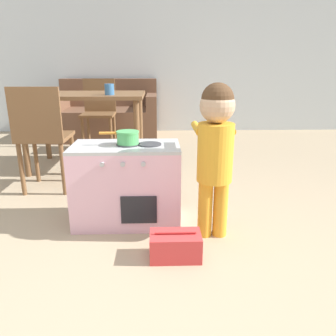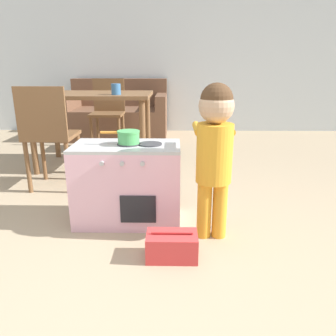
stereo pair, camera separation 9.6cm
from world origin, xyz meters
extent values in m
plane|color=tan|center=(0.00, 0.00, 0.00)|extent=(16.00, 16.00, 0.00)
cube|color=silver|center=(0.00, 4.21, 1.30)|extent=(10.00, 0.06, 2.60)
cube|color=#EAB2C6|center=(-0.01, 0.95, 0.25)|extent=(0.68, 0.37, 0.51)
cube|color=#B7BABC|center=(-0.01, 0.95, 0.52)|extent=(0.68, 0.37, 0.02)
cylinder|color=#38383D|center=(0.01, 0.95, 0.53)|extent=(0.15, 0.15, 0.01)
cylinder|color=#38383D|center=(0.15, 0.95, 0.53)|extent=(0.15, 0.15, 0.01)
cube|color=black|center=(0.08, 0.76, 0.16)|extent=(0.22, 0.01, 0.18)
cylinder|color=#B2B2B7|center=(-0.12, 0.76, 0.46)|extent=(0.03, 0.01, 0.03)
cylinder|color=#B2B2B7|center=(-0.01, 0.76, 0.46)|extent=(0.03, 0.01, 0.03)
cylinder|color=#B2B2B7|center=(0.11, 0.76, 0.46)|extent=(0.03, 0.01, 0.03)
cylinder|color=#4CAD5B|center=(0.01, 0.95, 0.57)|extent=(0.14, 0.14, 0.08)
cylinder|color=#4CAD5B|center=(0.01, 0.95, 0.61)|extent=(0.14, 0.14, 0.01)
cylinder|color=orange|center=(-0.11, 0.95, 0.60)|extent=(0.11, 0.02, 0.02)
cylinder|color=gold|center=(0.48, 0.74, 0.18)|extent=(0.09, 0.09, 0.36)
cylinder|color=gold|center=(0.57, 0.74, 0.18)|extent=(0.09, 0.09, 0.36)
cylinder|color=gold|center=(0.53, 0.74, 0.53)|extent=(0.21, 0.21, 0.34)
sphere|color=tan|center=(0.53, 0.74, 0.79)|extent=(0.20, 0.20, 0.20)
sphere|color=#4C331E|center=(0.53, 0.74, 0.83)|extent=(0.18, 0.18, 0.18)
cylinder|color=gold|center=(0.44, 0.87, 0.64)|extent=(0.04, 0.27, 0.04)
cylinder|color=gold|center=(0.62, 0.87, 0.64)|extent=(0.04, 0.27, 0.04)
cube|color=#D13838|center=(0.29, 0.49, 0.07)|extent=(0.28, 0.16, 0.14)
cylinder|color=#D13838|center=(0.29, 0.49, 0.15)|extent=(0.22, 0.02, 0.02)
cube|color=brown|center=(-0.51, 2.24, 0.73)|extent=(1.16, 0.75, 0.03)
cylinder|color=brown|center=(-1.03, 1.93, 0.36)|extent=(0.06, 0.06, 0.71)
cylinder|color=brown|center=(0.01, 1.93, 0.36)|extent=(0.06, 0.06, 0.71)
cylinder|color=brown|center=(-1.03, 2.55, 0.36)|extent=(0.06, 0.06, 0.71)
cylinder|color=brown|center=(0.01, 2.55, 0.36)|extent=(0.06, 0.06, 0.71)
cube|color=brown|center=(-0.72, 1.61, 0.44)|extent=(0.39, 0.39, 0.03)
cube|color=brown|center=(-0.72, 1.43, 0.66)|extent=(0.39, 0.02, 0.40)
cylinder|color=brown|center=(-0.89, 1.44, 0.21)|extent=(0.04, 0.04, 0.43)
cylinder|color=brown|center=(-0.56, 1.44, 0.21)|extent=(0.04, 0.04, 0.43)
cylinder|color=brown|center=(-0.89, 1.77, 0.21)|extent=(0.04, 0.04, 0.43)
cylinder|color=brown|center=(-0.56, 1.77, 0.21)|extent=(0.04, 0.04, 0.43)
cube|color=brown|center=(-0.51, 2.89, 0.44)|extent=(0.39, 0.39, 0.03)
cube|color=brown|center=(-0.51, 3.07, 0.66)|extent=(0.39, 0.02, 0.40)
cylinder|color=brown|center=(-0.68, 2.73, 0.21)|extent=(0.04, 0.04, 0.43)
cylinder|color=brown|center=(-0.35, 2.73, 0.21)|extent=(0.04, 0.04, 0.43)
cylinder|color=brown|center=(-0.68, 3.06, 0.21)|extent=(0.04, 0.04, 0.43)
cylinder|color=brown|center=(-0.35, 3.06, 0.21)|extent=(0.04, 0.04, 0.43)
cube|color=brown|center=(-0.53, 3.68, 0.21)|extent=(1.43, 0.90, 0.42)
cube|color=brown|center=(-0.53, 4.03, 0.62)|extent=(1.43, 0.20, 0.40)
cube|color=brown|center=(-1.18, 3.68, 0.52)|extent=(0.14, 0.90, 0.20)
cube|color=brown|center=(0.12, 3.68, 0.52)|extent=(0.14, 0.90, 0.20)
cylinder|color=teal|center=(-0.24, 2.04, 0.80)|extent=(0.09, 0.09, 0.10)
camera|label=1|loc=(0.20, -1.07, 1.00)|focal=35.00mm
camera|label=2|loc=(0.30, -1.07, 1.00)|focal=35.00mm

